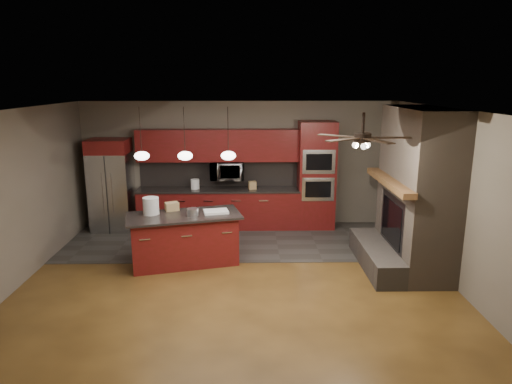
{
  "coord_description": "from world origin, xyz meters",
  "views": [
    {
      "loc": [
        0.2,
        -7.15,
        3.22
      ],
      "look_at": [
        0.33,
        0.6,
        1.33
      ],
      "focal_mm": 32.0,
      "sensor_mm": 36.0,
      "label": 1
    }
  ],
  "objects_px": {
    "kitchen_island": "(185,239)",
    "white_bucket": "(151,206)",
    "oven_tower": "(316,176)",
    "cardboard_box": "(172,206)",
    "refrigerator": "(111,185)",
    "paint_can": "(193,212)",
    "microwave": "(227,171)",
    "counter_box": "(252,185)",
    "counter_bucket": "(195,184)",
    "paint_tray": "(216,212)"
  },
  "relations": [
    {
      "from": "oven_tower",
      "to": "refrigerator",
      "type": "height_order",
      "value": "oven_tower"
    },
    {
      "from": "kitchen_island",
      "to": "white_bucket",
      "type": "bearing_deg",
      "value": 161.94
    },
    {
      "from": "kitchen_island",
      "to": "counter_box",
      "type": "distance_m",
      "value": 2.44
    },
    {
      "from": "oven_tower",
      "to": "paint_tray",
      "type": "relative_size",
      "value": 5.54
    },
    {
      "from": "paint_can",
      "to": "cardboard_box",
      "type": "height_order",
      "value": "cardboard_box"
    },
    {
      "from": "paint_can",
      "to": "cardboard_box",
      "type": "bearing_deg",
      "value": 140.02
    },
    {
      "from": "paint_tray",
      "to": "cardboard_box",
      "type": "distance_m",
      "value": 0.83
    },
    {
      "from": "oven_tower",
      "to": "microwave",
      "type": "bearing_deg",
      "value": 178.34
    },
    {
      "from": "kitchen_island",
      "to": "counter_bucket",
      "type": "distance_m",
      "value": 2.15
    },
    {
      "from": "refrigerator",
      "to": "paint_can",
      "type": "relative_size",
      "value": 10.1
    },
    {
      "from": "oven_tower",
      "to": "paint_tray",
      "type": "xyz_separation_m",
      "value": [
        -2.09,
        -1.96,
        -0.25
      ]
    },
    {
      "from": "counter_box",
      "to": "refrigerator",
      "type": "bearing_deg",
      "value": 166.79
    },
    {
      "from": "microwave",
      "to": "kitchen_island",
      "type": "bearing_deg",
      "value": -107.66
    },
    {
      "from": "microwave",
      "to": "cardboard_box",
      "type": "relative_size",
      "value": 3.1
    },
    {
      "from": "refrigerator",
      "to": "counter_box",
      "type": "xyz_separation_m",
      "value": [
        3.09,
        0.03,
        -0.02
      ]
    },
    {
      "from": "microwave",
      "to": "paint_tray",
      "type": "distance_m",
      "value": 2.06
    },
    {
      "from": "white_bucket",
      "to": "paint_can",
      "type": "distance_m",
      "value": 0.76
    },
    {
      "from": "oven_tower",
      "to": "kitchen_island",
      "type": "height_order",
      "value": "oven_tower"
    },
    {
      "from": "oven_tower",
      "to": "counter_box",
      "type": "xyz_separation_m",
      "value": [
        -1.42,
        -0.04,
        -0.2
      ]
    },
    {
      "from": "microwave",
      "to": "refrigerator",
      "type": "distance_m",
      "value": 2.55
    },
    {
      "from": "refrigerator",
      "to": "cardboard_box",
      "type": "relative_size",
      "value": 8.54
    },
    {
      "from": "refrigerator",
      "to": "cardboard_box",
      "type": "xyz_separation_m",
      "value": [
        1.6,
        -1.73,
        -0.01
      ]
    },
    {
      "from": "refrigerator",
      "to": "kitchen_island",
      "type": "bearing_deg",
      "value": -47.25
    },
    {
      "from": "oven_tower",
      "to": "microwave",
      "type": "xyz_separation_m",
      "value": [
        -1.98,
        0.06,
        0.11
      ]
    },
    {
      "from": "refrigerator",
      "to": "kitchen_island",
      "type": "height_order",
      "value": "refrigerator"
    },
    {
      "from": "paint_can",
      "to": "counter_bucket",
      "type": "height_order",
      "value": "counter_bucket"
    },
    {
      "from": "refrigerator",
      "to": "white_bucket",
      "type": "height_order",
      "value": "refrigerator"
    },
    {
      "from": "paint_tray",
      "to": "counter_box",
      "type": "xyz_separation_m",
      "value": [
        0.67,
        1.92,
        0.05
      ]
    },
    {
      "from": "oven_tower",
      "to": "kitchen_island",
      "type": "bearing_deg",
      "value": -141.98
    },
    {
      "from": "paint_tray",
      "to": "counter_bucket",
      "type": "bearing_deg",
      "value": 95.09
    },
    {
      "from": "microwave",
      "to": "counter_box",
      "type": "relative_size",
      "value": 4.16
    },
    {
      "from": "counter_box",
      "to": "oven_tower",
      "type": "bearing_deg",
      "value": -12.06
    },
    {
      "from": "paint_can",
      "to": "paint_tray",
      "type": "bearing_deg",
      "value": 25.59
    },
    {
      "from": "refrigerator",
      "to": "paint_can",
      "type": "height_order",
      "value": "refrigerator"
    },
    {
      "from": "oven_tower",
      "to": "counter_bucket",
      "type": "distance_m",
      "value": 2.69
    },
    {
      "from": "refrigerator",
      "to": "counter_bucket",
      "type": "distance_m",
      "value": 1.82
    },
    {
      "from": "counter_box",
      "to": "cardboard_box",
      "type": "bearing_deg",
      "value": -144.03
    },
    {
      "from": "white_bucket",
      "to": "cardboard_box",
      "type": "relative_size",
      "value": 1.28
    },
    {
      "from": "refrigerator",
      "to": "counter_box",
      "type": "bearing_deg",
      "value": 0.58
    },
    {
      "from": "kitchen_island",
      "to": "paint_can",
      "type": "xyz_separation_m",
      "value": [
        0.17,
        -0.08,
        0.52
      ]
    },
    {
      "from": "white_bucket",
      "to": "counter_bucket",
      "type": "bearing_deg",
      "value": 74.98
    },
    {
      "from": "kitchen_island",
      "to": "white_bucket",
      "type": "distance_m",
      "value": 0.84
    },
    {
      "from": "kitchen_island",
      "to": "counter_bucket",
      "type": "bearing_deg",
      "value": 76.77
    },
    {
      "from": "cardboard_box",
      "to": "kitchen_island",
      "type": "bearing_deg",
      "value": -70.67
    },
    {
      "from": "kitchen_island",
      "to": "white_bucket",
      "type": "relative_size",
      "value": 7.08
    },
    {
      "from": "refrigerator",
      "to": "paint_can",
      "type": "distance_m",
      "value": 2.9
    },
    {
      "from": "kitchen_island",
      "to": "white_bucket",
      "type": "xyz_separation_m",
      "value": [
        -0.58,
        0.04,
        0.61
      ]
    },
    {
      "from": "paint_tray",
      "to": "counter_bucket",
      "type": "height_order",
      "value": "counter_bucket"
    },
    {
      "from": "refrigerator",
      "to": "cardboard_box",
      "type": "bearing_deg",
      "value": -47.17
    },
    {
      "from": "oven_tower",
      "to": "cardboard_box",
      "type": "bearing_deg",
      "value": -148.21
    }
  ]
}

